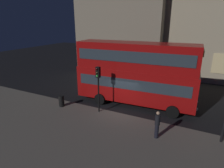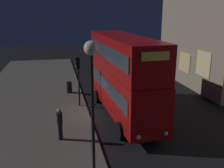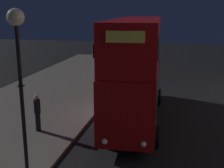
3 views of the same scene
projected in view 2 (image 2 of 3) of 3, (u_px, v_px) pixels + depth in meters
name	position (u px, v px, depth m)	size (l,w,h in m)	color
ground_plane	(98.00, 113.00, 18.64)	(80.00, 80.00, 0.00)	black
sidewalk_slab	(26.00, 118.00, 17.58)	(44.00, 8.72, 0.12)	#5B564F
double_decker_bus	(123.00, 72.00, 17.67)	(10.64, 3.17, 5.59)	#9E0C0C
traffic_light_near_kerb	(78.00, 71.00, 19.03)	(0.34, 0.37, 3.81)	black
street_lamp	(92.00, 74.00, 10.07)	(0.59, 0.59, 6.00)	black
pedestrian	(60.00, 124.00, 14.31)	(0.33, 0.33, 1.86)	black
litter_bin	(69.00, 87.00, 22.79)	(0.48, 0.48, 1.00)	black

